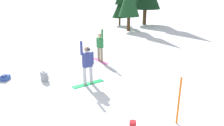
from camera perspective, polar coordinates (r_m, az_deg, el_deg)
name	(u,v)px	position (r m, az deg, el deg)	size (l,w,h in m)	color
snowboarder_midground	(87,64)	(9.60, -6.46, -0.28)	(1.05, 1.44, 2.03)	#19B259
snowboarder_background	(100,46)	(12.67, -3.17, 4.43)	(1.38, 0.99, 1.95)	pink
backpack_blue	(5,78)	(11.46, -26.33, -3.49)	(0.44, 0.55, 0.26)	#2D4C9E
backpack_grey	(44,77)	(10.61, -17.36, -3.46)	(0.37, 0.33, 0.47)	gray
trail_marker_pole	(179,101)	(7.16, 17.17, -9.56)	(0.06, 0.06, 1.60)	orange
pine_tree_leaning	(120,5)	(25.30, 2.07, 14.93)	(1.72, 1.72, 4.16)	#472D19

